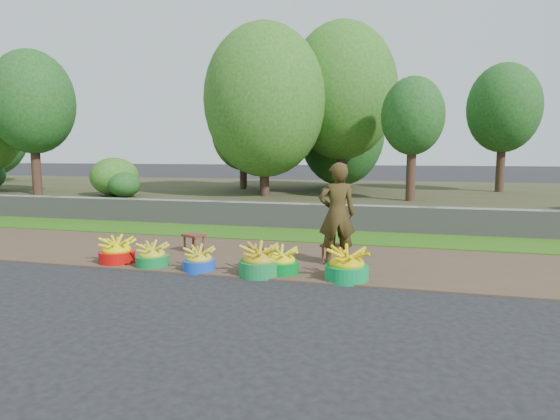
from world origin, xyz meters
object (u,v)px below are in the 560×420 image
(basin_e, at_px, (281,262))
(basin_f, at_px, (347,266))
(basin_d, at_px, (259,262))
(vendor_woman, at_px, (337,214))
(stool_left, at_px, (194,238))
(basin_c, at_px, (199,260))
(basin_b, at_px, (152,256))
(stool_right, at_px, (332,248))
(basin_a, at_px, (117,252))

(basin_e, height_order, basin_f, basin_f)
(basin_d, bearing_deg, vendor_woman, 40.94)
(stool_left, bearing_deg, basin_c, -61.55)
(basin_d, relative_size, basin_f, 1.00)
(basin_e, xyz_separation_m, basin_f, (0.89, -0.11, 0.03))
(basin_f, distance_m, vendor_woman, 0.97)
(basin_c, bearing_deg, basin_e, 7.54)
(basin_b, relative_size, stool_right, 1.32)
(basin_b, xyz_separation_m, basin_f, (2.77, -0.01, 0.03))
(stool_right, bearing_deg, stool_left, 176.13)
(basin_a, distance_m, basin_e, 2.50)
(basin_e, relative_size, stool_right, 1.36)
(basin_d, height_order, stool_right, basin_d)
(basin_b, height_order, basin_e, basin_e)
(basin_c, bearing_deg, stool_left, 118.45)
(basin_c, height_order, basin_f, basin_f)
(basin_b, relative_size, basin_e, 0.97)
(basin_d, bearing_deg, basin_b, 178.19)
(basin_d, bearing_deg, basin_c, 179.77)
(stool_left, bearing_deg, stool_right, -3.87)
(basin_a, height_order, stool_right, basin_a)
(basin_c, bearing_deg, stool_right, 27.91)
(basin_a, relative_size, basin_d, 0.93)
(basin_c, xyz_separation_m, basin_f, (2.03, 0.04, 0.04))
(basin_b, height_order, basin_f, basin_f)
(basin_d, height_order, basin_f, basin_f)
(basin_e, height_order, vendor_woman, vendor_woman)
(basin_f, height_order, stool_left, basin_f)
(stool_left, height_order, vendor_woman, vendor_woman)
(basin_b, distance_m, stool_right, 2.60)
(basin_c, height_order, basin_e, basin_e)
(basin_c, bearing_deg, basin_f, 1.20)
(basin_e, distance_m, stool_right, 0.95)
(basin_a, relative_size, basin_f, 0.93)
(basin_c, relative_size, stool_left, 1.09)
(basin_c, relative_size, stool_right, 1.27)
(basin_d, bearing_deg, stool_right, 47.29)
(basin_a, relative_size, stool_left, 1.26)
(basin_c, relative_size, basin_d, 0.81)
(basin_a, bearing_deg, vendor_woman, 12.22)
(basin_a, xyz_separation_m, stool_right, (3.07, 0.80, 0.06))
(basin_f, height_order, stool_right, basin_f)
(basin_f, bearing_deg, basin_d, -177.72)
(basin_b, bearing_deg, basin_f, -0.11)
(basin_b, height_order, basin_d, basin_d)
(basin_b, distance_m, basin_c, 0.75)
(basin_a, distance_m, basin_d, 2.24)
(basin_e, bearing_deg, stool_right, 52.61)
(basin_c, relative_size, vendor_woman, 0.30)
(basin_d, xyz_separation_m, stool_right, (0.84, 0.91, 0.05))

